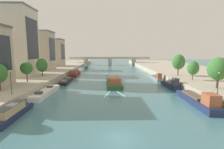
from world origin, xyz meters
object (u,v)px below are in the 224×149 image
(moored_boat_left_gap_after, at_px, (80,70))
(bridge_far, at_px, (110,60))
(barge_midriver, at_px, (113,81))
(lamppost_left_bank, at_px, (11,81))
(tree_right_third, at_px, (218,69))
(tree_left_midway, at_px, (42,65))
(moored_boat_left_far, at_px, (66,81))
(moored_boat_right_downstream, at_px, (198,100))
(moored_boat_right_gap_after, at_px, (171,85))
(moored_boat_left_near, at_px, (85,67))
(moored_boat_left_upstream, at_px, (75,73))
(tree_left_nearest, at_px, (26,68))
(lamppost_right_bank, at_px, (218,82))
(moored_boat_left_lone, at_px, (14,112))
(moored_boat_left_second, at_px, (46,92))
(tree_right_distant, at_px, (179,62))
(moored_boat_right_near, at_px, (156,78))
(tree_right_end_of_row, at_px, (193,68))

(moored_boat_left_gap_after, xyz_separation_m, bridge_far, (16.80, 36.96, 3.47))
(barge_midriver, height_order, lamppost_left_bank, lamppost_left_bank)
(tree_right_third, bearing_deg, tree_left_midway, 157.39)
(moored_boat_left_far, bearing_deg, moored_boat_left_gap_after, 91.27)
(moored_boat_right_downstream, relative_size, moored_boat_right_gap_after, 1.42)
(moored_boat_left_near, xyz_separation_m, moored_boat_right_gap_after, (33.06, -58.47, -0.03))
(moored_boat_left_upstream, bearing_deg, moored_boat_right_gap_after, -38.53)
(barge_midriver, distance_m, moored_boat_left_near, 53.46)
(barge_midriver, relative_size, tree_right_third, 3.20)
(moored_boat_right_gap_after, height_order, bridge_far, bridge_far)
(bridge_far, bearing_deg, moored_boat_left_upstream, -106.50)
(tree_left_nearest, bearing_deg, moored_boat_left_upstream, 73.82)
(moored_boat_right_gap_after, relative_size, lamppost_right_bank, 2.41)
(moored_boat_left_far, relative_size, lamppost_left_bank, 2.73)
(moored_boat_left_lone, bearing_deg, lamppost_right_bank, 9.18)
(moored_boat_left_second, distance_m, tree_right_distant, 44.15)
(tree_right_distant, bearing_deg, tree_left_midway, -179.96)
(moored_boat_left_far, distance_m, tree_left_nearest, 14.77)
(moored_boat_left_far, relative_size, tree_right_distant, 1.77)
(moored_boat_right_gap_after, height_order, lamppost_right_bank, lamppost_right_bank)
(tree_left_midway, bearing_deg, moored_boat_left_far, -1.74)
(moored_boat_left_lone, relative_size, lamppost_right_bank, 2.38)
(moored_boat_left_lone, relative_size, moored_boat_right_gap_after, 0.99)
(moored_boat_left_near, xyz_separation_m, tree_left_nearest, (-7.94, -59.60, 5.05))
(moored_boat_left_far, bearing_deg, moored_boat_right_downstream, -37.60)
(moored_boat_right_gap_after, xyz_separation_m, tree_left_midway, (-41.25, 10.22, 4.96))
(moored_boat_left_near, bearing_deg, moored_boat_left_gap_after, -92.67)
(moored_boat_right_downstream, bearing_deg, moored_boat_right_gap_after, 89.11)
(moored_boat_left_far, xyz_separation_m, lamppost_left_bank, (-4.67, -24.41, 4.35))
(moored_boat_left_lone, distance_m, moored_boat_right_gap_after, 39.79)
(moored_boat_left_near, height_order, tree_right_third, tree_right_third)
(moored_boat_left_far, distance_m, lamppost_left_bank, 25.23)
(lamppost_right_bank, bearing_deg, tree_right_third, 57.66)
(moored_boat_right_gap_after, xyz_separation_m, lamppost_left_bank, (-37.67, -14.44, 3.85))
(moored_boat_left_near, distance_m, tree_right_third, 79.43)
(moored_boat_right_near, xyz_separation_m, tree_left_midway, (-40.97, -3.17, 5.07))
(moored_boat_left_gap_after, distance_m, tree_right_distant, 52.60)
(moored_boat_left_second, relative_size, moored_boat_left_far, 1.09)
(moored_boat_left_lone, height_order, tree_left_nearest, tree_left_nearest)
(tree_left_nearest, bearing_deg, moored_boat_left_far, 54.23)
(moored_boat_left_far, height_order, tree_left_midway, tree_left_midway)
(moored_boat_left_lone, height_order, tree_right_distant, tree_right_distant)
(moored_boat_left_lone, relative_size, moored_boat_left_upstream, 0.75)
(moored_boat_left_gap_after, bearing_deg, tree_right_end_of_row, -46.52)
(moored_boat_left_upstream, distance_m, tree_left_nearest, 29.01)
(tree_left_midway, bearing_deg, moored_boat_right_near, 4.43)
(tree_left_midway, bearing_deg, moored_boat_left_upstream, 62.96)
(moored_boat_right_downstream, relative_size, tree_left_midway, 2.47)
(tree_right_distant, bearing_deg, lamppost_right_bank, -96.03)
(tree_right_end_of_row, distance_m, bridge_far, 83.21)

